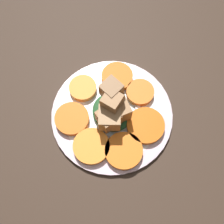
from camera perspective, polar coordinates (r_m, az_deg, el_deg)
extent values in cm
cube|color=#38281E|center=(62.75, 0.00, -0.99)|extent=(120.00, 120.00, 2.00)
cylinder|color=silver|center=(61.34, 0.00, -0.52)|extent=(26.34, 26.34, 1.00)
cylinder|color=white|center=(61.29, 0.00, -0.51)|extent=(21.07, 21.07, 1.00)
cylinder|color=orange|center=(62.71, -5.95, 4.83)|extent=(6.07, 6.07, 1.37)
cylinder|color=orange|center=(60.26, -8.13, -1.38)|extent=(7.31, 7.31, 1.37)
cylinder|color=orange|center=(58.13, -4.20, -6.97)|extent=(7.59, 7.59, 1.37)
cylinder|color=orange|center=(57.81, 2.39, -7.89)|extent=(7.78, 7.78, 1.37)
cylinder|color=#D45F12|center=(59.59, 6.84, -2.78)|extent=(7.98, 7.98, 1.37)
cylinder|color=orange|center=(62.24, 5.72, 3.97)|extent=(6.12, 6.12, 1.37)
cylinder|color=orange|center=(63.64, 1.04, 7.15)|extent=(7.02, 7.02, 1.37)
ellipsoid|color=#235128|center=(59.96, 0.00, -0.04)|extent=(9.02, 8.12, 1.75)
cube|color=olive|center=(56.47, -0.72, -1.20)|extent=(4.26, 4.26, 4.02)
cube|color=olive|center=(56.96, 1.29, 0.41)|extent=(4.80, 4.80, 4.21)
cube|color=#9E754C|center=(56.30, -0.49, -1.18)|extent=(5.99, 5.99, 4.34)
cube|color=brown|center=(57.35, -0.02, 0.27)|extent=(4.19, 4.19, 3.35)
cube|color=olive|center=(54.37, 0.39, 2.36)|extent=(4.64, 4.64, 3.47)
cube|color=brown|center=(55.14, -0.12, 4.54)|extent=(4.30, 4.30, 3.56)
cube|color=silver|center=(62.59, 4.00, 3.93)|extent=(11.51, 3.69, 0.40)
cube|color=silver|center=(60.52, 6.15, -1.37)|extent=(1.89, 2.57, 0.40)
cube|color=silver|center=(60.00, 8.07, -3.60)|extent=(4.51, 1.33, 0.40)
cube|color=silver|center=(59.85, 7.48, -3.81)|extent=(4.51, 1.33, 0.40)
cube|color=silver|center=(59.71, 6.89, -4.01)|extent=(4.51, 1.33, 0.40)
cube|color=silver|center=(59.58, 6.29, -4.22)|extent=(4.51, 1.33, 0.40)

